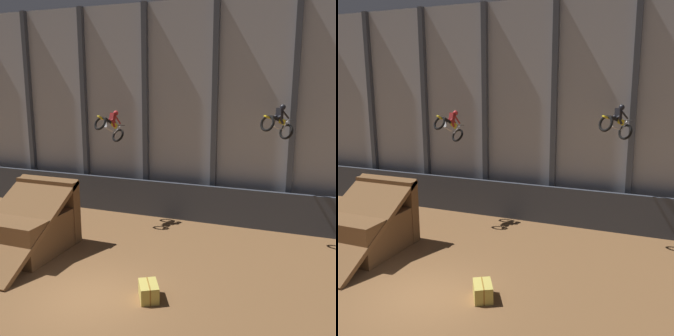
{
  "view_description": "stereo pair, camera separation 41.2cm",
  "coord_description": "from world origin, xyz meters",
  "views": [
    {
      "loc": [
        6.65,
        -10.35,
        7.01
      ],
      "look_at": [
        0.62,
        5.82,
        3.32
      ],
      "focal_mm": 42.0,
      "sensor_mm": 36.0,
      "label": 1
    },
    {
      "loc": [
        7.03,
        -10.2,
        7.01
      ],
      "look_at": [
        0.62,
        5.82,
        3.32
      ],
      "focal_mm": 42.0,
      "sensor_mm": 36.0,
      "label": 2
    }
  ],
  "objects": [
    {
      "name": "ground_plane",
      "position": [
        0.0,
        0.0,
        0.0
      ],
      "size": [
        60.0,
        60.0,
        0.0
      ],
      "primitive_type": "plane",
      "color": "brown"
    },
    {
      "name": "lower_barrier",
      "position": [
        0.0,
        8.43,
        0.98
      ],
      "size": [
        31.36,
        0.2,
        1.96
      ],
      "color": "#383D47",
      "rests_on": "ground_plane"
    },
    {
      "name": "hay_bale_trackside",
      "position": [
        1.89,
        0.57,
        0.28
      ],
      "size": [
        0.97,
        1.08,
        0.57
      ],
      "rotation": [
        0.0,
        0.0,
        2.1
      ],
      "color": "#CCB751",
      "rests_on": "ground_plane"
    },
    {
      "name": "rider_bike_left_air",
      "position": [
        -3.01,
        7.25,
        4.98
      ],
      "size": [
        1.19,
        1.81,
        1.68
      ],
      "rotation": [
        -0.54,
        0.0,
        -0.3
      ],
      "color": "black"
    },
    {
      "name": "dirt_ramp",
      "position": [
        -4.47,
        2.56,
        1.02
      ],
      "size": [
        3.05,
        4.95,
        2.98
      ],
      "color": "brown",
      "rests_on": "ground_plane"
    },
    {
      "name": "arena_back_wall",
      "position": [
        -0.0,
        9.29,
        5.56
      ],
      "size": [
        32.0,
        0.4,
        11.13
      ],
      "color": "#A3A8B2",
      "rests_on": "ground_plane"
    },
    {
      "name": "rider_bike_right_air",
      "position": [
        5.14,
        7.62,
        5.36
      ],
      "size": [
        1.53,
        1.79,
        1.64
      ],
      "rotation": [
        -0.32,
        0.0,
        -0.58
      ],
      "color": "black"
    }
  ]
}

